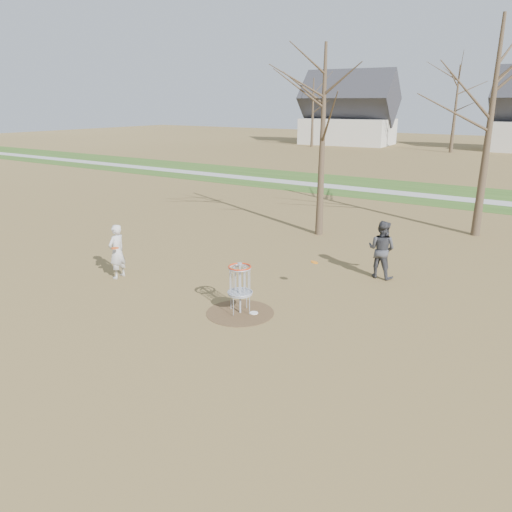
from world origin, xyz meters
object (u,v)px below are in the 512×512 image
(player_standing, at_px, (117,251))
(disc_golf_basket, at_px, (240,280))
(player_throwing, at_px, (381,249))
(disc_grounded, at_px, (254,313))

(player_standing, distance_m, disc_golf_basket, 4.81)
(player_standing, distance_m, player_throwing, 8.28)
(player_standing, distance_m, disc_grounded, 5.21)
(player_throwing, height_order, disc_golf_basket, player_throwing)
(disc_golf_basket, bearing_deg, player_throwing, 66.69)
(disc_grounded, distance_m, disc_golf_basket, 0.97)
(disc_grounded, xyz_separation_m, disc_golf_basket, (-0.33, -0.16, 0.89))
(disc_grounded, height_order, disc_golf_basket, disc_golf_basket)
(player_standing, xyz_separation_m, disc_golf_basket, (4.81, -0.12, 0.05))
(player_standing, relative_size, disc_grounded, 7.82)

